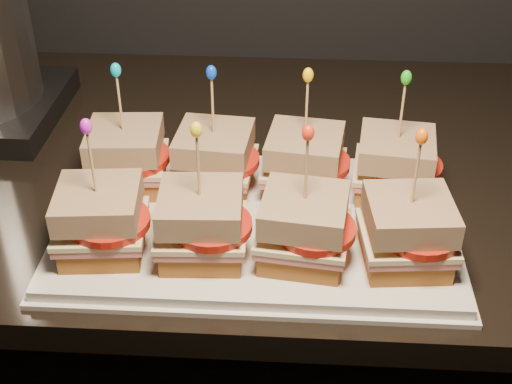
{
  "coord_description": "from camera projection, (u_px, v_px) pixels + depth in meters",
  "views": [
    {
      "loc": [
        -0.62,
        0.86,
        1.41
      ],
      "look_at": [
        -0.66,
        1.51,
        0.96
      ],
      "focal_mm": 50.0,
      "sensor_mm": 36.0,
      "label": 1
    }
  ],
  "objects": [
    {
      "name": "sandwich_3_ham",
      "position": [
        394.0,
        173.0,
        0.84
      ],
      "size": [
        0.1,
        0.1,
        0.01
      ],
      "primitive_type": "cube",
      "rotation": [
        0.0,
        0.0,
        -0.12
      ],
      "color": "#CC6E6B",
      "rests_on": "sandwich_3_bread_bot"
    },
    {
      "name": "sandwich_2_tomato",
      "position": [
        315.0,
        163.0,
        0.83
      ],
      "size": [
        0.08,
        0.08,
        0.01
      ],
      "primitive_type": "cylinder",
      "color": "#B52013",
      "rests_on": "sandwich_2_cheese"
    },
    {
      "name": "sandwich_6_cheese",
      "position": [
        303.0,
        231.0,
        0.73
      ],
      "size": [
        0.1,
        0.1,
        0.01
      ],
      "primitive_type": "cube",
      "rotation": [
        0.0,
        0.0,
        -0.13
      ],
      "color": "beige",
      "rests_on": "sandwich_6_ham"
    },
    {
      "name": "sandwich_4_tomato",
      "position": [
        110.0,
        222.0,
        0.73
      ],
      "size": [
        0.08,
        0.08,
        0.01
      ],
      "primitive_type": "cylinder",
      "color": "#B52013",
      "rests_on": "sandwich_4_cheese"
    },
    {
      "name": "sandwich_6_bread_bot",
      "position": [
        303.0,
        248.0,
        0.75
      ],
      "size": [
        0.09,
        0.09,
        0.02
      ],
      "primitive_type": "cube",
      "rotation": [
        0.0,
        0.0,
        -0.13
      ],
      "color": "brown",
      "rests_on": "platter"
    },
    {
      "name": "sandwich_1_bread_top",
      "position": [
        214.0,
        143.0,
        0.83
      ],
      "size": [
        0.09,
        0.09,
        0.03
      ],
      "primitive_type": "cube",
      "rotation": [
        0.0,
        0.0,
        -0.09
      ],
      "color": "#532B10",
      "rests_on": "sandwich_1_tomato"
    },
    {
      "name": "sandwich_4_cheese",
      "position": [
        101.0,
        223.0,
        0.74
      ],
      "size": [
        0.1,
        0.1,
        0.01
      ],
      "primitive_type": "cube",
      "rotation": [
        0.0,
        0.0,
        0.09
      ],
      "color": "beige",
      "rests_on": "sandwich_4_ham"
    },
    {
      "name": "sandwich_4_frill",
      "position": [
        86.0,
        126.0,
        0.68
      ],
      "size": [
        0.01,
        0.01,
        0.02
      ],
      "primitive_type": "ellipsoid",
      "color": "#C31FC7",
      "rests_on": "sandwich_4_pick"
    },
    {
      "name": "platter",
      "position": [
        256.0,
        225.0,
        0.81
      ],
      "size": [
        0.44,
        0.27,
        0.02
      ],
      "primitive_type": "cube",
      "color": "white",
      "rests_on": "granite_slab"
    },
    {
      "name": "sandwich_3_pick",
      "position": [
        401.0,
        114.0,
        0.79
      ],
      "size": [
        0.0,
        0.0,
        0.09
      ],
      "primitive_type": "cylinder",
      "color": "tan",
      "rests_on": "sandwich_3_bread_top"
    },
    {
      "name": "sandwich_5_frill",
      "position": [
        196.0,
        130.0,
        0.67
      ],
      "size": [
        0.01,
        0.01,
        0.02
      ],
      "primitive_type": "ellipsoid",
      "color": "yellow",
      "rests_on": "sandwich_5_pick"
    },
    {
      "name": "sandwich_7_frill",
      "position": [
        422.0,
        136.0,
        0.66
      ],
      "size": [
        0.01,
        0.01,
        0.02
      ],
      "primitive_type": "ellipsoid",
      "color": "#FB630A",
      "rests_on": "sandwich_7_pick"
    },
    {
      "name": "sandwich_1_ham",
      "position": [
        215.0,
        167.0,
        0.85
      ],
      "size": [
        0.1,
        0.1,
        0.01
      ],
      "primitive_type": "cube",
      "rotation": [
        0.0,
        0.0,
        -0.09
      ],
      "color": "#CC6E6B",
      "rests_on": "sandwich_1_bread_bot"
    },
    {
      "name": "sandwich_3_frill",
      "position": [
        406.0,
        78.0,
        0.77
      ],
      "size": [
        0.01,
        0.01,
        0.02
      ],
      "primitive_type": "ellipsoid",
      "color": "green",
      "rests_on": "sandwich_3_pick"
    },
    {
      "name": "sandwich_1_cheese",
      "position": [
        215.0,
        162.0,
        0.84
      ],
      "size": [
        0.1,
        0.1,
        0.01
      ],
      "primitive_type": "cube",
      "rotation": [
        0.0,
        0.0,
        -0.09
      ],
      "color": "beige",
      "rests_on": "sandwich_1_ham"
    },
    {
      "name": "sandwich_3_bread_bot",
      "position": [
        392.0,
        184.0,
        0.85
      ],
      "size": [
        0.09,
        0.09,
        0.02
      ],
      "primitive_type": "cube",
      "rotation": [
        0.0,
        0.0,
        -0.12
      ],
      "color": "brown",
      "rests_on": "platter"
    },
    {
      "name": "sandwich_4_bread_top",
      "position": [
        98.0,
        203.0,
        0.73
      ],
      "size": [
        0.09,
        0.09,
        0.03
      ],
      "primitive_type": "cube",
      "rotation": [
        0.0,
        0.0,
        0.09
      ],
      "color": "#532B10",
      "rests_on": "sandwich_4_tomato"
    },
    {
      "name": "sandwich_7_bread_bot",
      "position": [
        404.0,
        252.0,
        0.74
      ],
      "size": [
        0.09,
        0.09,
        0.02
      ],
      "primitive_type": "cube",
      "rotation": [
        0.0,
        0.0,
        0.09
      ],
      "color": "brown",
      "rests_on": "platter"
    },
    {
      "name": "sandwich_0_cheese",
      "position": [
        127.0,
        159.0,
        0.85
      ],
      "size": [
        0.1,
        0.1,
        0.01
      ],
      "primitive_type": "cube",
      "rotation": [
        0.0,
        0.0,
        0.07
      ],
      "color": "beige",
      "rests_on": "sandwich_0_ham"
    },
    {
      "name": "sandwich_2_pick",
      "position": [
        306.0,
        112.0,
        0.8
      ],
      "size": [
        0.0,
        0.0,
        0.09
      ],
      "primitive_type": "cylinder",
      "color": "tan",
      "rests_on": "sandwich_2_bread_top"
    },
    {
      "name": "platter_rim",
      "position": [
        256.0,
        229.0,
        0.82
      ],
      "size": [
        0.46,
        0.29,
        0.01
      ],
      "primitive_type": "cube",
      "color": "white",
      "rests_on": "granite_slab"
    },
    {
      "name": "sandwich_7_bread_top",
      "position": [
        410.0,
        214.0,
        0.71
      ],
      "size": [
        0.09,
        0.09,
        0.03
      ],
      "primitive_type": "cube",
      "rotation": [
        0.0,
        0.0,
        0.09
      ],
      "color": "#532B10",
      "rests_on": "sandwich_7_tomato"
    },
    {
      "name": "sandwich_2_cheese",
      "position": [
        304.0,
        165.0,
        0.84
      ],
      "size": [
        0.1,
        0.1,
        0.01
      ],
      "primitive_type": "cube",
      "rotation": [
        0.0,
        0.0,
        -0.13
      ],
      "color": "beige",
      "rests_on": "sandwich_2_ham"
    },
    {
      "name": "granite_slab",
      "position": [
        362.0,
        170.0,
        0.96
      ],
      "size": [
        2.44,
        0.66,
        0.03
      ],
      "primitive_type": "cube",
      "color": "black",
      "rests_on": "cabinet"
    },
    {
      "name": "sandwich_1_frill",
      "position": [
        211.0,
        73.0,
        0.78
      ],
      "size": [
        0.01,
        0.01,
        0.02
      ],
      "primitive_type": "ellipsoid",
      "color": "blue",
      "rests_on": "sandwich_1_pick"
    },
    {
      "name": "sandwich_6_tomato",
      "position": [
        315.0,
        229.0,
        0.72
      ],
      "size": [
        0.08,
        0.08,
        0.01
      ],
      "primitive_type": "cylinder",
      "color": "#B52013",
      "rests_on": "sandwich_6_cheese"
    },
    {
      "name": "sandwich_6_bread_top",
      "position": [
        304.0,
        210.0,
        0.72
      ],
      "size": [
        0.09,
        0.09,
        0.03
      ],
      "primitive_type": "cube",
      "rotation": [
        0.0,
        0.0,
        -0.13
      ],
      "color": "#532B10",
      "rests_on": "sandwich_6_tomato"
    },
    {
      "name": "sandwich_2_ham",
      "position": [
        304.0,
        170.0,
        0.84
      ],
      "size": [
        0.1,
        0.1,
        0.01
      ],
      "primitive_type": "cube",
      "rotation": [
        0.0,
        0.0,
        -0.13
      ],
      "color": "#CC6E6B",
      "rests_on": "sandwich_2_bread_bot"
    },
    {
      "name": "sandwich_0_frill",
      "position": [
        116.0,
        70.0,
        0.78
      ],
      "size": [
        0.01,
        0.01,
        0.02
      ],
      "primitive_type": "ellipsoid",
      "color": "#079EC5",
      "rests_on": "sandwich_0_pick"
    },
    {
      "name": "sandwich_1_bread_bot",
      "position": [
        215.0,
        178.0,
        0.86
      ],
      "size": [
        0.09,
        0.09,
        0.02
      ],
      "primitive_type": "cube",
      "rotation": [
        0.0,
        0.0,
        -0.09
      ],
      "color": "brown",
      "rests_on": "platter"
    },
    {
      "name": "sandwich_3_cheese",
      "position": [
        394.0,
        168.0,
        0.83
      ],
      "size": [
        0.1,
        0.1,
        0.01
      ],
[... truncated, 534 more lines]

